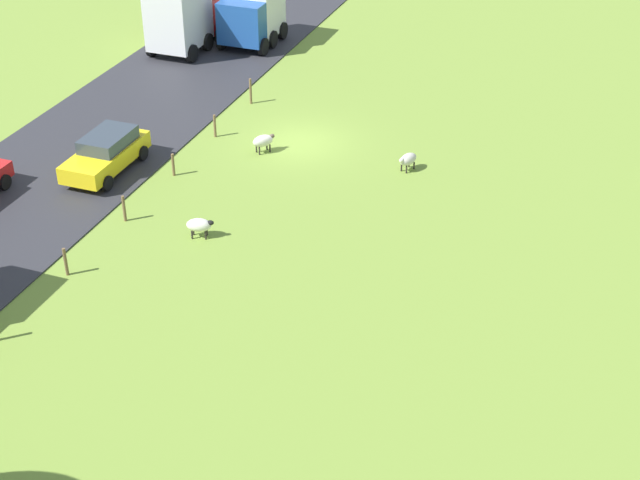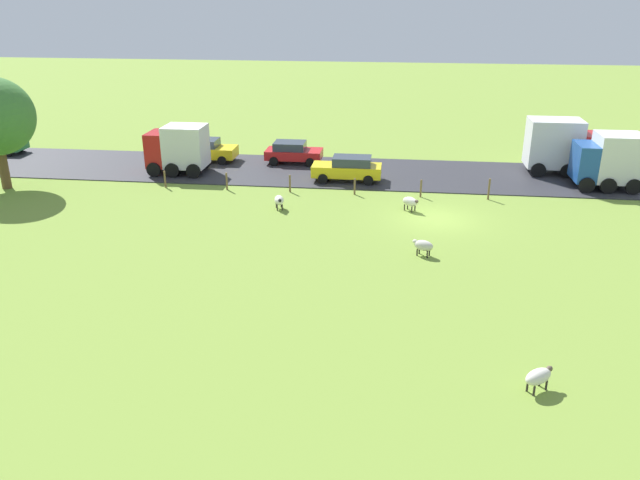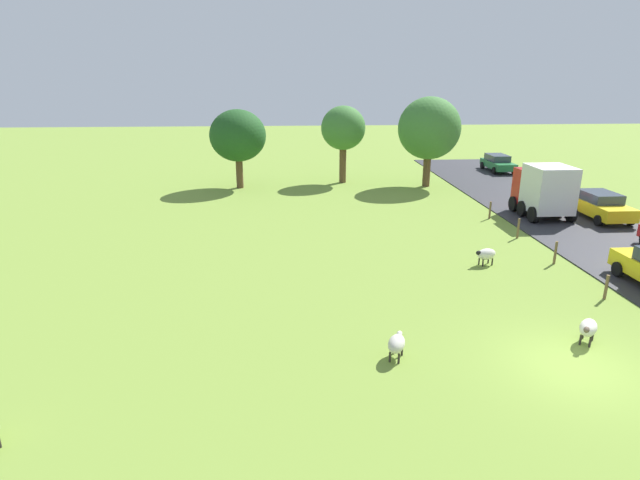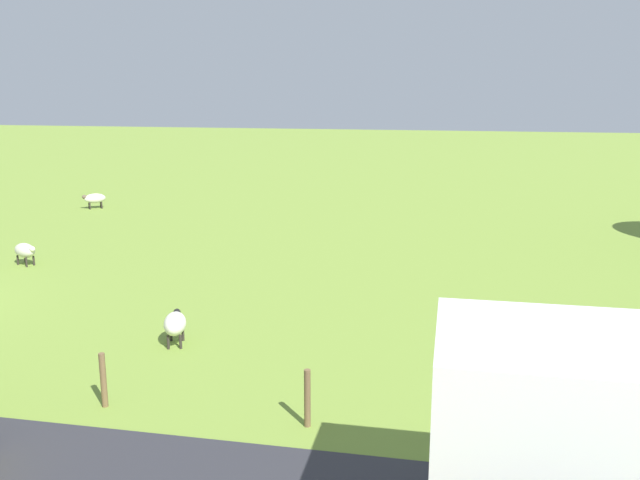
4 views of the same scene
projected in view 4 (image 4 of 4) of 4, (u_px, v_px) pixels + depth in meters
sheep_1 at (25, 251)px, 23.37m from camera, size 0.83×1.09×0.78m
sheep_2 at (175, 324)px, 16.20m from camera, size 1.11×0.77×0.80m
sheep_3 at (95, 199)px, 34.09m from camera, size 1.03×1.11×0.77m
fence_post_3 at (103, 380)px, 13.05m from camera, size 0.12×0.12×1.10m
fence_post_4 at (307, 398)px, 12.29m from camera, size 0.12×0.12×1.11m
fence_post_5 at (538, 420)px, 11.53m from camera, size 0.12×0.12×1.09m
truck_1 at (591, 460)px, 8.02m from camera, size 2.66×3.89×3.25m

